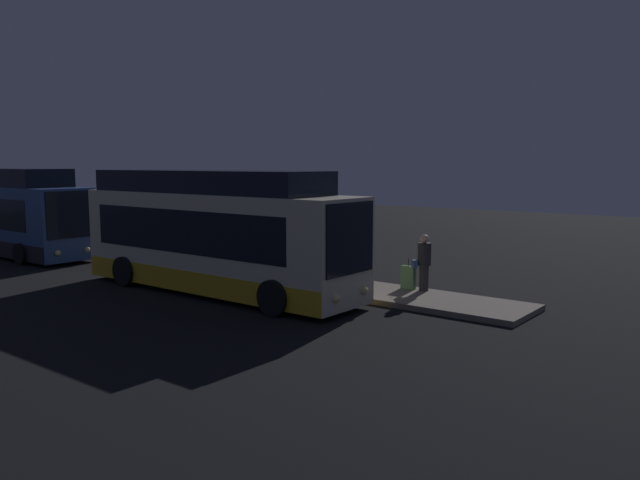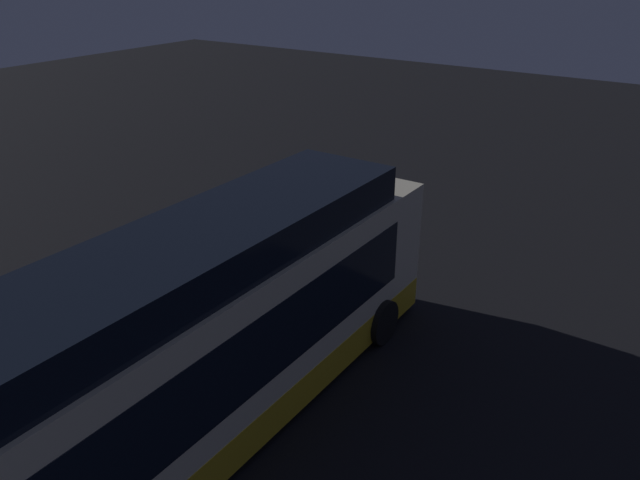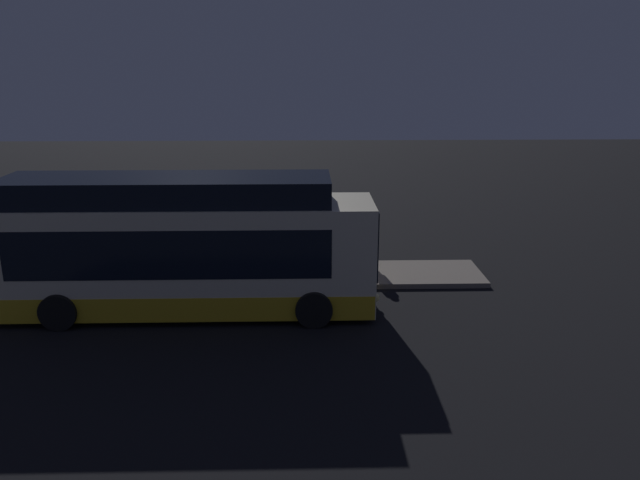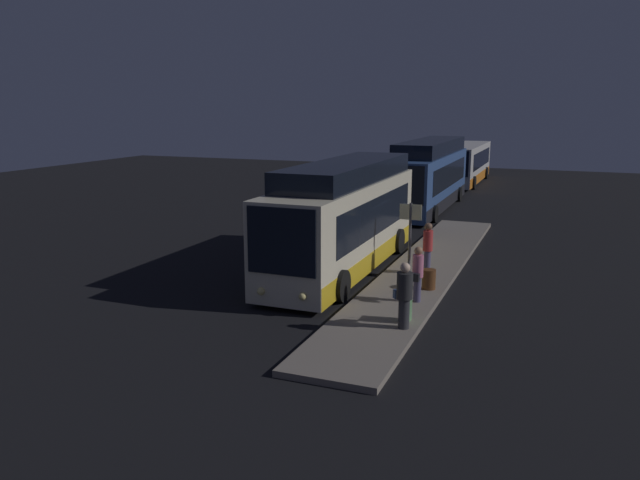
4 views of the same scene
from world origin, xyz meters
TOP-DOWN VIEW (x-y plane):
  - ground at (0.00, 0.00)m, footprint 80.00×80.00m
  - platform at (0.00, 2.83)m, footprint 20.00×2.47m
  - bus_lead at (0.51, -0.05)m, footprint 10.88×2.75m
  - passenger_boarding at (3.86, 3.49)m, footprint 0.53×0.37m
  - passenger_waiting at (6.23, 3.67)m, footprint 0.68×0.67m
  - passenger_with_bags at (0.57, 3.09)m, footprint 0.45×0.45m
  - suitcase at (5.69, 3.63)m, footprint 0.47×0.19m
  - sign_post at (0.50, 2.42)m, footprint 0.10×0.79m
  - trash_bin at (2.39, 3.54)m, footprint 0.44×0.44m

SIDE VIEW (x-z plane):
  - ground at x=0.00m, z-range 0.00..0.00m
  - platform at x=0.00m, z-range 0.00..0.17m
  - trash_bin at x=2.39m, z-range 0.17..0.82m
  - suitcase at x=5.69m, z-range 0.05..1.04m
  - passenger_boarding at x=3.86m, z-range 0.25..1.97m
  - passenger_waiting at x=6.23m, z-range 0.23..2.05m
  - passenger_with_bags at x=0.57m, z-range 0.27..2.11m
  - sign_post at x=0.50m, z-range 0.55..3.03m
  - bus_lead at x=0.51m, z-range -0.16..3.84m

